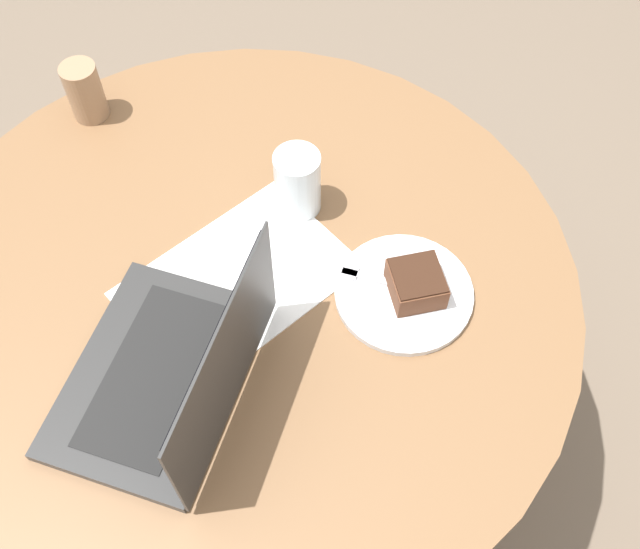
{
  "coord_description": "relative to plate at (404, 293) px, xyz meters",
  "views": [
    {
      "loc": [
        -0.15,
        -0.66,
        1.75
      ],
      "look_at": [
        0.12,
        -0.07,
        0.75
      ],
      "focal_mm": 42.0,
      "sensor_mm": 36.0,
      "label": 1
    }
  ],
  "objects": [
    {
      "name": "plate",
      "position": [
        0.0,
        0.0,
        0.0
      ],
      "size": [
        0.23,
        0.23,
        0.01
      ],
      "color": "silver",
      "rests_on": "dining_table"
    },
    {
      "name": "water_glass",
      "position": [
        -0.08,
        0.24,
        0.06
      ],
      "size": [
        0.08,
        0.08,
        0.12
      ],
      "color": "silver",
      "rests_on": "dining_table"
    },
    {
      "name": "laptop",
      "position": [
        -0.39,
        0.0,
        0.03
      ],
      "size": [
        0.42,
        0.43,
        0.23
      ],
      "rotation": [
        0.0,
        0.0,
        7.11
      ],
      "color": "#2D2D2D",
      "rests_on": "dining_table"
    },
    {
      "name": "dining_table",
      "position": [
        -0.24,
        0.14,
        -0.16
      ],
      "size": [
        1.13,
        1.13,
        0.71
      ],
      "color": "brown",
      "rests_on": "ground_plane"
    },
    {
      "name": "cake_slice",
      "position": [
        0.01,
        -0.01,
        0.03
      ],
      "size": [
        0.1,
        0.1,
        0.05
      ],
      "rotation": [
        0.0,
        0.0,
        4.5
      ],
      "color": "brown",
      "rests_on": "plate"
    },
    {
      "name": "ground_plane",
      "position": [
        -0.24,
        0.14,
        -0.71
      ],
      "size": [
        12.0,
        12.0,
        0.0
      ],
      "primitive_type": "plane",
      "color": "#6B5B4C"
    },
    {
      "name": "paper_document",
      "position": [
        -0.24,
        0.14,
        -0.0
      ],
      "size": [
        0.41,
        0.34,
        0.0
      ],
      "rotation": [
        0.0,
        0.0,
        0.29
      ],
      "color": "white",
      "rests_on": "dining_table"
    },
    {
      "name": "coffee_glass",
      "position": [
        -0.35,
        0.61,
        0.05
      ],
      "size": [
        0.07,
        0.07,
        0.11
      ],
      "color": "#997556",
      "rests_on": "dining_table"
    },
    {
      "name": "fork",
      "position": [
        -0.03,
        0.03,
        0.01
      ],
      "size": [
        0.14,
        0.13,
        0.0
      ],
      "rotation": [
        0.0,
        0.0,
        8.71
      ],
      "color": "silver",
      "rests_on": "plate"
    }
  ]
}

